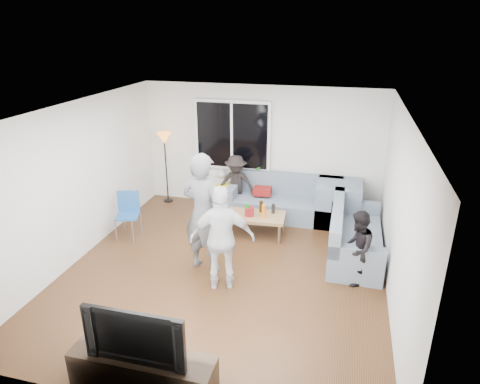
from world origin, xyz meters
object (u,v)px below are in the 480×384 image
(spectator_back, at_px, (236,184))
(player_left, at_px, (203,213))
(television, at_px, (139,331))
(tv_console, at_px, (143,372))
(sofa_back_section, at_px, (284,198))
(sofa_right_section, at_px, (356,232))
(side_chair, at_px, (128,216))
(floor_lamp, at_px, (166,168))
(coffee_table, at_px, (255,225))
(player_right, at_px, (222,239))
(spectator_right, at_px, (357,248))

(spectator_back, bearing_deg, player_left, -94.81)
(television, bearing_deg, player_left, 93.41)
(tv_console, bearing_deg, spectator_back, 92.80)
(sofa_back_section, distance_m, sofa_right_section, 1.86)
(spectator_back, relative_size, tv_console, 0.77)
(side_chair, bearing_deg, sofa_back_section, 14.33)
(player_left, relative_size, spectator_back, 1.58)
(spectator_back, height_order, television, spectator_back)
(side_chair, xyz_separation_m, television, (1.86, -3.18, 0.33))
(floor_lamp, relative_size, tv_console, 0.97)
(side_chair, xyz_separation_m, spectator_back, (1.63, 1.62, 0.19))
(sofa_right_section, distance_m, coffee_table, 1.86)
(side_chair, relative_size, player_right, 0.53)
(player_left, distance_m, spectator_back, 2.33)
(sofa_right_section, bearing_deg, sofa_back_section, 50.07)
(sofa_right_section, xyz_separation_m, coffee_table, (-1.83, 0.30, -0.22))
(floor_lamp, relative_size, player_left, 0.80)
(coffee_table, distance_m, side_chair, 2.36)
(player_right, bearing_deg, player_left, -59.14)
(sofa_back_section, distance_m, player_right, 2.76)
(spectator_right, bearing_deg, side_chair, -89.28)
(coffee_table, bearing_deg, spectator_right, -33.26)
(coffee_table, xyz_separation_m, floor_lamp, (-2.24, 1.10, 0.58))
(floor_lamp, bearing_deg, player_right, -53.50)
(sofa_right_section, bearing_deg, spectator_right, -180.00)
(sofa_right_section, height_order, player_left, player_left)
(player_left, xyz_separation_m, tv_console, (0.15, -2.50, -0.76))
(sofa_right_section, xyz_separation_m, player_right, (-1.93, -1.49, 0.39))
(floor_lamp, relative_size, spectator_right, 1.32)
(spectator_back, distance_m, television, 4.81)
(side_chair, bearing_deg, sofa_right_section, -11.20)
(player_right, distance_m, spectator_back, 2.78)
(coffee_table, height_order, spectator_back, spectator_back)
(spectator_back, bearing_deg, television, -94.14)
(spectator_right, relative_size, television, 1.07)
(coffee_table, bearing_deg, spectator_back, 123.80)
(side_chair, xyz_separation_m, spectator_right, (4.07, -0.50, 0.16))
(sofa_back_section, bearing_deg, floor_lamp, 175.48)
(coffee_table, distance_m, television, 3.94)
(sofa_right_section, height_order, side_chair, side_chair)
(spectator_right, distance_m, spectator_back, 3.23)
(tv_console, distance_m, television, 0.54)
(spectator_right, relative_size, spectator_back, 0.95)
(coffee_table, distance_m, spectator_back, 1.19)
(sofa_right_section, bearing_deg, floor_lamp, 70.96)
(spectator_right, xyz_separation_m, spectator_back, (-2.44, 2.12, 0.03))
(coffee_table, xyz_separation_m, player_right, (-0.10, -1.80, 0.61))
(sofa_back_section, xyz_separation_m, coffee_table, (-0.40, -0.89, -0.22))
(spectator_right, bearing_deg, tv_console, -31.82)
(side_chair, height_order, floor_lamp, floor_lamp)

